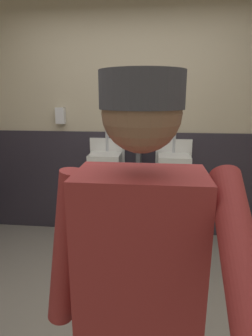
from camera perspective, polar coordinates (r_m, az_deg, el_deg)
The scene contains 7 objects.
wall_back at distance 3.20m, azimuth 1.45°, elevation 10.44°, with size 4.80×0.12×2.76m, color beige.
wainscot_band_back at distance 3.27m, azimuth 1.26°, elevation -3.24°, with size 4.20×0.03×1.22m, color #2D2833.
urinal_left at distance 3.12m, azimuth -4.15°, elevation -0.93°, with size 0.40×0.34×1.24m.
urinal_middle at distance 3.08m, azimuth 9.71°, elevation -1.32°, with size 0.40×0.34×1.24m.
privacy_divider_panel at distance 2.97m, azimuth 2.69°, elevation 1.71°, with size 0.04×0.40×0.90m, color #4C4C51.
person at distance 1.01m, azimuth 2.72°, elevation -23.31°, with size 0.62×0.60×1.69m.
soap_dispenser at distance 3.27m, azimuth -13.35°, elevation 10.46°, with size 0.10×0.07×0.18m, color silver.
Camera 1 is at (0.26, -1.51, 1.62)m, focal length 29.58 mm.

